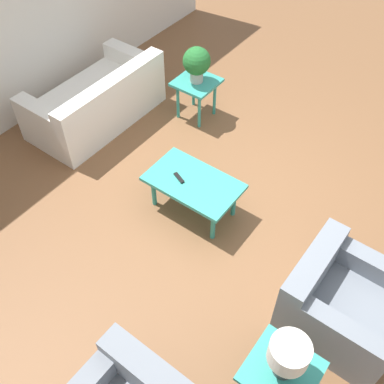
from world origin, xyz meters
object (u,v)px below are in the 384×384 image
at_px(armchair, 340,303).
at_px(potted_plant, 197,62).
at_px(side_table_lamp, 280,375).
at_px(coffee_table, 193,185).
at_px(side_table_plant, 196,87).
at_px(table_lamp, 288,356).
at_px(sofa, 97,102).

xyz_separation_m(armchair, potted_plant, (2.72, -1.65, 0.51)).
height_order(side_table_lamp, potted_plant, potted_plant).
height_order(coffee_table, side_table_lamp, side_table_lamp).
distance_m(coffee_table, side_table_lamp, 2.06).
height_order(armchair, side_table_lamp, armchair).
bearing_deg(coffee_table, armchair, 170.31).
bearing_deg(potted_plant, side_table_plant, -45.00).
relative_size(coffee_table, side_table_lamp, 1.81).
xyz_separation_m(coffee_table, side_table_lamp, (-1.67, 1.20, 0.06)).
xyz_separation_m(side_table_lamp, table_lamp, (0.00, -0.00, 0.35)).
height_order(armchair, side_table_plant, armchair).
xyz_separation_m(side_table_plant, table_lamp, (-2.61, 2.55, 0.35)).
xyz_separation_m(sofa, side_table_lamp, (-3.58, 1.71, 0.16)).
relative_size(side_table_lamp, table_lamp, 1.33).
bearing_deg(side_table_plant, side_table_lamp, 135.73).
xyz_separation_m(sofa, potted_plant, (-0.96, -0.83, 0.51)).
relative_size(armchair, table_lamp, 2.29).
height_order(coffee_table, side_table_plant, side_table_plant).
distance_m(sofa, coffee_table, 1.97).
bearing_deg(sofa, coffee_table, 75.11).
bearing_deg(side_table_lamp, coffee_table, -35.71).
xyz_separation_m(sofa, table_lamp, (-3.58, 1.71, 0.51)).
bearing_deg(armchair, table_lamp, 173.62).
xyz_separation_m(armchair, table_lamp, (0.11, 0.90, 0.51)).
bearing_deg(side_table_lamp, armchair, -97.01).
bearing_deg(coffee_table, sofa, -15.07).
bearing_deg(armchair, sofa, 78.13).
bearing_deg(table_lamp, armchair, -97.01).
distance_m(side_table_plant, table_lamp, 3.66).
bearing_deg(sofa, side_table_lamp, 64.57).
xyz_separation_m(coffee_table, table_lamp, (-1.67, 1.20, 0.41)).
relative_size(side_table_lamp, potted_plant, 1.17).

